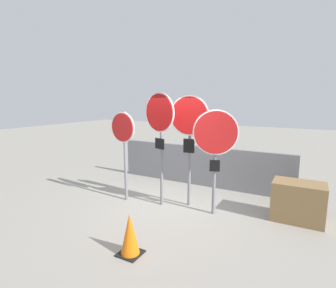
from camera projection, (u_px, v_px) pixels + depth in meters
ground_plane at (170, 207)px, 6.07m from camera, size 40.00×40.00×0.00m
fence_back at (200, 166)px, 7.57m from camera, size 5.11×0.12×1.14m
stop_sign_0 at (123, 137)px, 6.22m from camera, size 0.73×0.16×2.19m
stop_sign_1 at (160, 124)px, 5.88m from camera, size 0.86×0.27×2.62m
stop_sign_2 at (189, 126)px, 5.84m from camera, size 0.89×0.18×2.56m
stop_sign_3 at (215, 140)px, 5.41m from camera, size 0.89×0.37×2.27m
traffic_cone_0 at (130, 234)px, 4.17m from camera, size 0.37×0.37×0.70m
storage_crate at (298, 202)px, 5.35m from camera, size 0.99×0.63×0.81m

